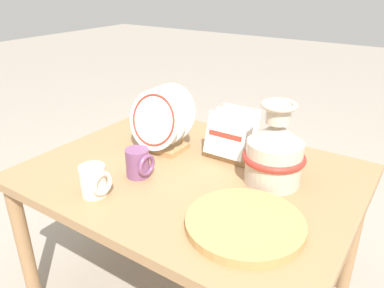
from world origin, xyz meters
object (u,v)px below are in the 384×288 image
ceramic_vase (275,151)px  dish_rack_square_plates (232,141)px  wicker_charger_stack (245,223)px  dish_rack_round_plates (161,124)px  mug_cream_glaze (94,181)px  mug_plum_glaze (139,163)px

ceramic_vase → dish_rack_square_plates: 0.25m
dish_rack_square_plates → wicker_charger_stack: (0.26, -0.39, -0.05)m
dish_rack_round_plates → mug_cream_glaze: (0.04, -0.40, -0.06)m
mug_cream_glaze → wicker_charger_stack: bearing=13.4°
mug_cream_glaze → mug_plum_glaze: same height
dish_rack_square_plates → wicker_charger_stack: size_ratio=0.54×
mug_plum_glaze → ceramic_vase: bearing=28.9°
dish_rack_square_plates → mug_cream_glaze: 0.56m
dish_rack_square_plates → mug_plum_glaze: dish_rack_square_plates is taller
ceramic_vase → mug_plum_glaze: ceramic_vase is taller
mug_plum_glaze → wicker_charger_stack: bearing=-7.6°
mug_cream_glaze → ceramic_vase: bearing=42.0°
mug_cream_glaze → dish_rack_round_plates: bearing=95.4°
ceramic_vase → wicker_charger_stack: 0.31m
mug_cream_glaze → mug_plum_glaze: 0.18m
wicker_charger_stack → mug_cream_glaze: size_ratio=3.32×
wicker_charger_stack → dish_rack_square_plates: bearing=123.2°
ceramic_vase → dish_rack_square_plates: size_ratio=1.56×
mug_plum_glaze → dish_rack_round_plates: bearing=108.2°
dish_rack_round_plates → dish_rack_square_plates: size_ratio=1.39×
ceramic_vase → wicker_charger_stack: ceramic_vase is taller
dish_rack_round_plates → dish_rack_square_plates: dish_rack_round_plates is taller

